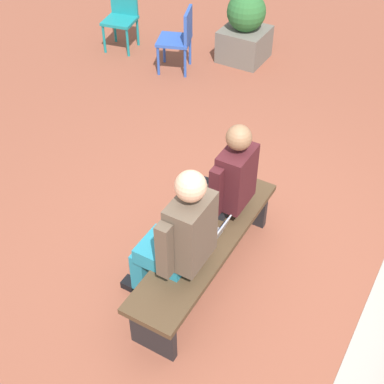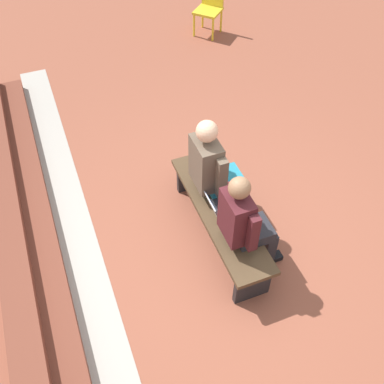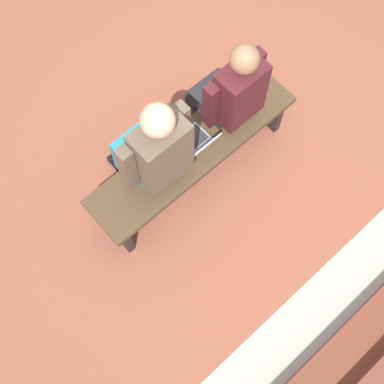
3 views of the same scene
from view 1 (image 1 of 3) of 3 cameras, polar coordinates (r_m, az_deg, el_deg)
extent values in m
plane|color=brown|center=(4.71, 4.62, -7.87)|extent=(60.00, 60.00, 0.00)
cube|color=#A8A399|center=(4.41, 19.10, -15.87)|extent=(8.22, 0.40, 0.01)
cube|color=#4C3823|center=(4.30, 1.53, -5.38)|extent=(1.80, 0.44, 0.05)
cube|color=black|center=(4.97, 5.93, -1.30)|extent=(0.06, 0.37, 0.40)
cube|color=black|center=(4.05, -4.18, -14.74)|extent=(0.06, 0.37, 0.40)
cube|color=#232328|center=(4.56, 2.24, -0.67)|extent=(0.31, 0.37, 0.13)
cube|color=#232328|center=(4.86, 0.71, -1.83)|extent=(0.10, 0.11, 0.45)
cube|color=black|center=(5.02, 0.14, -3.22)|extent=(0.10, 0.22, 0.06)
cube|color=#232328|center=(4.76, -0.27, -3.01)|extent=(0.10, 0.11, 0.45)
cube|color=black|center=(4.92, -0.82, -4.39)|extent=(0.10, 0.22, 0.06)
cube|color=#47191E|center=(4.28, 4.73, 1.61)|extent=(0.35, 0.22, 0.51)
cube|color=maroon|center=(4.34, 3.35, 1.72)|extent=(0.05, 0.01, 0.31)
cube|color=#47191E|center=(4.47, 5.23, 3.26)|extent=(0.08, 0.09, 0.44)
cube|color=#47191E|center=(4.16, 2.58, 0.02)|extent=(0.08, 0.09, 0.44)
sphere|color=#8C6647|center=(4.05, 5.03, 5.80)|extent=(0.20, 0.20, 0.20)
cube|color=teal|center=(4.11, -2.79, -6.45)|extent=(0.34, 0.40, 0.14)
cube|color=teal|center=(4.45, -4.23, -7.21)|extent=(0.11, 0.12, 0.45)
cube|color=black|center=(4.62, -4.74, -8.48)|extent=(0.11, 0.24, 0.07)
cube|color=teal|center=(4.36, -5.53, -8.72)|extent=(0.11, 0.12, 0.45)
cube|color=black|center=(4.53, -6.01, -9.97)|extent=(0.11, 0.24, 0.07)
cube|color=brown|center=(3.78, -0.15, -4.16)|extent=(0.38, 0.24, 0.56)
cube|color=brown|center=(3.97, 0.71, -1.87)|extent=(0.09, 0.10, 0.47)
cube|color=brown|center=(3.68, -2.96, -6.28)|extent=(0.09, 0.10, 0.47)
sphere|color=#DBAD89|center=(3.50, -0.16, 0.62)|extent=(0.22, 0.22, 0.22)
cube|color=#9EA0A5|center=(4.29, 1.06, -4.87)|extent=(0.32, 0.22, 0.02)
cube|color=#2D2D33|center=(4.28, 0.95, -4.71)|extent=(0.29, 0.15, 0.00)
cube|color=#9EA0A5|center=(4.17, 2.78, -4.57)|extent=(0.32, 0.07, 0.19)
cube|color=#33519E|center=(4.17, 2.68, -4.53)|extent=(0.28, 0.06, 0.17)
cube|color=teal|center=(7.89, -7.72, 17.65)|extent=(0.50, 0.50, 0.04)
cube|color=teal|center=(7.96, -7.27, 19.64)|extent=(0.12, 0.40, 0.40)
cylinder|color=teal|center=(7.91, -9.35, 15.79)|extent=(0.04, 0.04, 0.40)
cylinder|color=teal|center=(7.76, -6.88, 15.52)|extent=(0.04, 0.04, 0.40)
cylinder|color=teal|center=(8.20, -8.23, 16.86)|extent=(0.04, 0.04, 0.40)
cylinder|color=teal|center=(8.06, -5.81, 16.61)|extent=(0.04, 0.04, 0.40)
cube|color=#2D56B7|center=(7.27, -1.94, 15.87)|extent=(0.54, 0.54, 0.04)
cube|color=#2D56B7|center=(7.15, -0.42, 17.35)|extent=(0.39, 0.17, 0.40)
cylinder|color=#2D56B7|center=(7.56, -3.00, 15.04)|extent=(0.04, 0.04, 0.40)
cylinder|color=#2D56B7|center=(7.25, -3.63, 13.79)|extent=(0.04, 0.04, 0.40)
cylinder|color=#2D56B7|center=(7.50, -0.22, 14.84)|extent=(0.04, 0.04, 0.40)
cylinder|color=#2D56B7|center=(7.18, -0.75, 13.57)|extent=(0.04, 0.04, 0.40)
cube|color=#6B665B|center=(7.66, 5.58, 15.41)|extent=(0.60, 0.60, 0.44)
sphere|color=#2D6B33|center=(7.47, 5.82, 18.58)|extent=(0.52, 0.52, 0.52)
camera|label=2|loc=(5.33, 40.20, 39.50)|focal=42.00mm
camera|label=3|loc=(1.45, 50.27, 52.20)|focal=50.00mm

